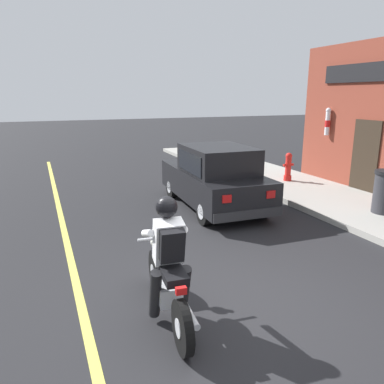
% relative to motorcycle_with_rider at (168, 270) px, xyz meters
% --- Properties ---
extents(ground_plane, '(80.00, 80.00, 0.00)m').
position_rel_motorcycle_with_rider_xyz_m(ground_plane, '(0.80, -0.11, -0.68)').
color(ground_plane, black).
extents(sidewalk_curb, '(2.60, 22.00, 0.14)m').
position_rel_motorcycle_with_rider_xyz_m(sidewalk_curb, '(5.78, 2.89, -0.61)').
color(sidewalk_curb, '#9E9B93').
rests_on(sidewalk_curb, ground).
extents(lane_stripe, '(0.12, 19.80, 0.01)m').
position_rel_motorcycle_with_rider_xyz_m(lane_stripe, '(-1.00, 2.89, -0.67)').
color(lane_stripe, '#D1C64C').
rests_on(lane_stripe, ground).
extents(motorcycle_with_rider, '(0.60, 2.02, 1.62)m').
position_rel_motorcycle_with_rider_xyz_m(motorcycle_with_rider, '(0.00, 0.00, 0.00)').
color(motorcycle_with_rider, black).
rests_on(motorcycle_with_rider, ground).
extents(car_hatchback, '(1.79, 3.84, 1.57)m').
position_rel_motorcycle_with_rider_xyz_m(car_hatchback, '(2.65, 4.17, 0.09)').
color(car_hatchback, black).
rests_on(car_hatchback, ground).
extents(fire_hydrant, '(0.36, 0.24, 0.88)m').
position_rel_motorcycle_with_rider_xyz_m(fire_hydrant, '(5.84, 5.49, -0.11)').
color(fire_hydrant, red).
rests_on(fire_hydrant, sidewalk_curb).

